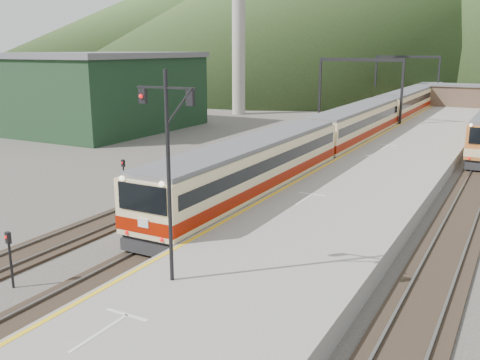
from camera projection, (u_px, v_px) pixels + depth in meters
The scene contains 14 objects.
track_main at pixel (340, 154), 46.51m from camera, with size 2.60×200.00×0.23m.
track_far at pixel (287, 149), 48.82m from camera, with size 2.60×200.00×0.23m.
platform at pixel (401, 159), 42.12m from camera, with size 8.00×100.00×1.00m, color gray.
gantry_near at pixel (360, 80), 59.32m from camera, with size 9.55×0.25×8.00m.
gantry_far at pixel (407, 72), 80.69m from camera, with size 9.55×0.25×8.00m.
warehouse at pixel (107, 91), 60.11m from camera, with size 14.50×20.50×8.60m.
smokestack at pixel (239, 3), 71.88m from camera, with size 1.80×1.80×30.00m, color #9E998E.
station_shed at pixel (463, 95), 75.80m from camera, with size 9.40×4.40×3.10m.
hill_d at pixel (236, 10), 266.16m from camera, with size 200.00×200.00×55.00m, color #30491F.
main_train at pixel (384, 113), 58.90m from camera, with size 3.08×84.38×3.76m.
signal_mast at pixel (168, 157), 17.94m from camera, with size 2.20×0.34×7.37m.
short_signal_a at pixel (10, 252), 20.33m from camera, with size 0.25×0.21×2.27m.
short_signal_b at pixel (285, 147), 41.91m from camera, with size 0.25×0.21×2.27m.
short_signal_c at pixel (124, 172), 33.42m from camera, with size 0.25×0.20×2.27m.
Camera 1 is at (14.01, -4.37, 9.01)m, focal length 40.00 mm.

